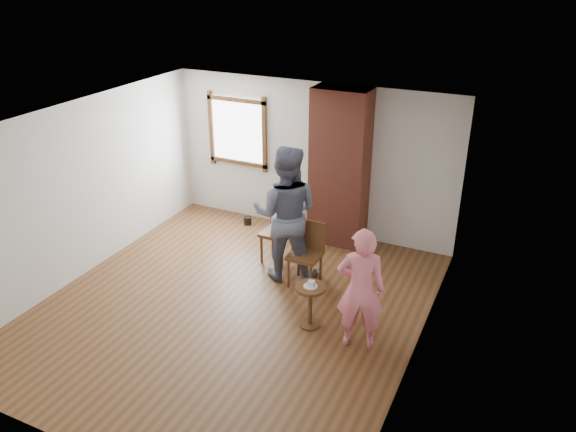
% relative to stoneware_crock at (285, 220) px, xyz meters
% --- Properties ---
extents(ground, '(5.50, 5.50, 0.00)m').
position_rel_stoneware_crock_xyz_m(ground, '(0.32, -2.40, -0.24)').
color(ground, brown).
rests_on(ground, ground).
extents(room_shell, '(5.04, 5.52, 2.62)m').
position_rel_stoneware_crock_xyz_m(room_shell, '(0.27, -1.79, 1.56)').
color(room_shell, silver).
rests_on(room_shell, ground).
extents(brick_chimney, '(0.90, 0.50, 2.60)m').
position_rel_stoneware_crock_xyz_m(brick_chimney, '(0.92, 0.10, 1.06)').
color(brick_chimney, '#A24C39').
rests_on(brick_chimney, ground).
extents(stoneware_crock, '(0.44, 0.44, 0.49)m').
position_rel_stoneware_crock_xyz_m(stoneware_crock, '(0.00, 0.00, 0.00)').
color(stoneware_crock, '#C9AD91').
rests_on(stoneware_crock, ground).
extents(dark_pot, '(0.14, 0.14, 0.14)m').
position_rel_stoneware_crock_xyz_m(dark_pot, '(-0.75, 0.00, -0.17)').
color(dark_pot, black).
rests_on(dark_pot, ground).
extents(dining_chair_left, '(0.47, 0.47, 0.96)m').
position_rel_stoneware_crock_xyz_m(dining_chair_left, '(0.31, -0.87, 0.29)').
color(dining_chair_left, brown).
rests_on(dining_chair_left, ground).
extents(dining_chair_right, '(0.45, 0.45, 0.95)m').
position_rel_stoneware_crock_xyz_m(dining_chair_right, '(0.98, -1.34, 0.29)').
color(dining_chair_right, brown).
rests_on(dining_chair_right, ground).
extents(side_table, '(0.40, 0.40, 0.60)m').
position_rel_stoneware_crock_xyz_m(side_table, '(1.46, -2.32, 0.16)').
color(side_table, brown).
rests_on(side_table, ground).
extents(cake_plate, '(0.18, 0.18, 0.01)m').
position_rel_stoneware_crock_xyz_m(cake_plate, '(1.46, -2.32, 0.36)').
color(cake_plate, white).
rests_on(cake_plate, side_table).
extents(cake_slice, '(0.08, 0.07, 0.06)m').
position_rel_stoneware_crock_xyz_m(cake_slice, '(1.47, -2.32, 0.39)').
color(cake_slice, white).
rests_on(cake_slice, cake_plate).
extents(man, '(1.18, 1.03, 2.05)m').
position_rel_stoneware_crock_xyz_m(man, '(0.63, -1.31, 0.78)').
color(man, '#131836').
rests_on(man, ground).
extents(person_pink, '(0.67, 0.54, 1.61)m').
position_rel_stoneware_crock_xyz_m(person_pink, '(2.15, -2.42, 0.56)').
color(person_pink, pink).
rests_on(person_pink, ground).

